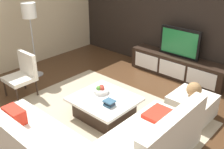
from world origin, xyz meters
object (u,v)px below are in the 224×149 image
(sectional_couch, at_px, (86,149))
(decorative_ball, at_px, (194,89))
(television, at_px, (179,43))
(ottoman, at_px, (192,106))
(coffee_table, at_px, (104,107))
(media_console, at_px, (177,67))
(accent_chair_near, at_px, (23,72))
(floor_lamp, at_px, (29,15))
(book_stack, at_px, (109,103))
(fruit_bowl, at_px, (101,90))

(sectional_couch, relative_size, decorative_ball, 9.79)
(television, bearing_deg, ottoman, -50.93)
(coffee_table, xyz_separation_m, decorative_ball, (1.11, 1.05, 0.33))
(ottoman, bearing_deg, decorative_ball, 0.00)
(media_console, bearing_deg, television, 90.00)
(ottoman, bearing_deg, accent_chair_near, -151.81)
(ottoman, relative_size, decorative_ball, 2.72)
(floor_lamp, distance_m, book_stack, 2.79)
(fruit_bowl, bearing_deg, decorative_ball, 36.24)
(sectional_couch, height_order, floor_lamp, floor_lamp)
(television, relative_size, accent_chair_near, 1.09)
(coffee_table, distance_m, fruit_bowl, 0.31)
(ottoman, height_order, decorative_ball, decorative_ball)
(accent_chair_near, xyz_separation_m, floor_lamp, (-0.62, 0.67, 0.91))
(media_console, xyz_separation_m, sectional_couch, (0.52, -3.30, 0.03))
(decorative_ball, relative_size, book_stack, 1.45)
(television, xyz_separation_m, decorative_ball, (1.01, -1.25, -0.30))
(coffee_table, bearing_deg, media_console, 87.51)
(sectional_couch, height_order, accent_chair_near, accent_chair_near)
(ottoman, xyz_separation_m, fruit_bowl, (-1.29, -0.95, 0.23))
(coffee_table, bearing_deg, fruit_bowl, 150.97)
(fruit_bowl, bearing_deg, television, 82.70)
(decorative_ball, bearing_deg, television, 129.07)
(coffee_table, bearing_deg, floor_lamp, 175.42)
(media_console, distance_m, decorative_ball, 1.63)
(media_console, distance_m, accent_chair_near, 3.35)
(decorative_ball, bearing_deg, fruit_bowl, -143.76)
(accent_chair_near, height_order, floor_lamp, floor_lamp)
(television, relative_size, ottoman, 1.35)
(fruit_bowl, height_order, decorative_ball, decorative_ball)
(fruit_bowl, bearing_deg, floor_lamp, 177.67)
(media_console, height_order, fruit_bowl, fruit_bowl)
(media_console, xyz_separation_m, floor_lamp, (-2.47, -2.11, 1.15))
(accent_chair_near, xyz_separation_m, ottoman, (2.86, 1.53, -0.29))
(book_stack, bearing_deg, coffee_table, 152.16)
(floor_lamp, height_order, book_stack, floor_lamp)
(media_console, xyz_separation_m, ottoman, (1.01, -1.25, -0.05))
(sectional_couch, relative_size, ottoman, 3.60)
(decorative_ball, bearing_deg, ottoman, 0.00)
(coffee_table, distance_m, floor_lamp, 2.66)
(sectional_couch, distance_m, fruit_bowl, 1.37)
(coffee_table, xyz_separation_m, floor_lamp, (-2.37, 0.19, 1.20))
(ottoman, bearing_deg, television, 129.07)
(accent_chair_near, bearing_deg, media_console, 66.36)
(television, xyz_separation_m, accent_chair_near, (-1.85, -2.78, -0.33))
(television, bearing_deg, coffee_table, -92.49)
(media_console, distance_m, fruit_bowl, 2.22)
(television, distance_m, floor_lamp, 3.30)
(fruit_bowl, distance_m, decorative_ball, 1.61)
(accent_chair_near, bearing_deg, sectional_couch, -2.32)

